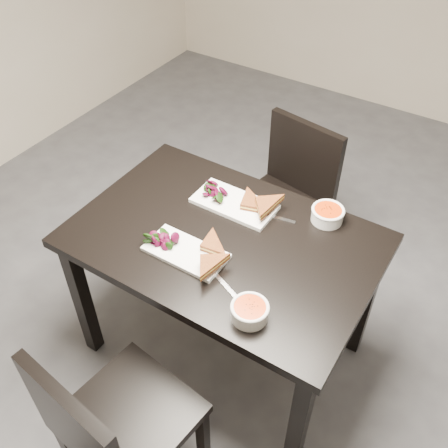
% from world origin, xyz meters
% --- Properties ---
extents(ground, '(5.00, 5.00, 0.00)m').
position_xyz_m(ground, '(0.00, 0.00, 0.00)').
color(ground, '#47474C').
rests_on(ground, ground).
extents(table, '(1.20, 0.80, 0.75)m').
position_xyz_m(table, '(-0.35, -0.20, 0.65)').
color(table, black).
rests_on(table, ground).
extents(chair_near, '(0.47, 0.47, 0.85)m').
position_xyz_m(chair_near, '(-0.33, -0.94, 0.48)').
color(chair_near, black).
rests_on(chair_near, ground).
extents(chair_far, '(0.49, 0.49, 0.85)m').
position_xyz_m(chair_far, '(-0.39, 0.49, 0.48)').
color(chair_far, black).
rests_on(chair_far, ground).
extents(plate_near, '(0.32, 0.16, 0.02)m').
position_xyz_m(plate_near, '(-0.43, -0.35, 0.76)').
color(plate_near, white).
rests_on(plate_near, table).
extents(sandwich_near, '(0.17, 0.14, 0.05)m').
position_xyz_m(sandwich_near, '(-0.36, -0.34, 0.79)').
color(sandwich_near, brown).
rests_on(sandwich_near, plate_near).
extents(salad_near, '(0.10, 0.09, 0.04)m').
position_xyz_m(salad_near, '(-0.53, -0.35, 0.79)').
color(salad_near, black).
rests_on(salad_near, plate_near).
extents(soup_bowl_near, '(0.13, 0.13, 0.06)m').
position_xyz_m(soup_bowl_near, '(-0.07, -0.48, 0.78)').
color(soup_bowl_near, white).
rests_on(soup_bowl_near, table).
extents(cutlery_near, '(0.17, 0.09, 0.00)m').
position_xyz_m(cutlery_near, '(-0.23, -0.40, 0.75)').
color(cutlery_near, silver).
rests_on(cutlery_near, table).
extents(plate_far, '(0.35, 0.18, 0.02)m').
position_xyz_m(plate_far, '(-0.42, -0.01, 0.76)').
color(plate_far, white).
rests_on(plate_far, table).
extents(sandwich_far, '(0.21, 0.18, 0.06)m').
position_xyz_m(sandwich_far, '(-0.35, -0.02, 0.80)').
color(sandwich_far, brown).
rests_on(sandwich_far, plate_far).
extents(salad_far, '(0.11, 0.10, 0.05)m').
position_xyz_m(salad_far, '(-0.52, -0.01, 0.79)').
color(salad_far, black).
rests_on(salad_far, plate_far).
extents(soup_bowl_far, '(0.14, 0.14, 0.06)m').
position_xyz_m(soup_bowl_far, '(-0.05, 0.11, 0.78)').
color(soup_bowl_far, white).
rests_on(soup_bowl_far, table).
extents(cutlery_far, '(0.18, 0.05, 0.00)m').
position_xyz_m(cutlery_far, '(-0.24, 0.01, 0.75)').
color(cutlery_far, silver).
rests_on(cutlery_far, table).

